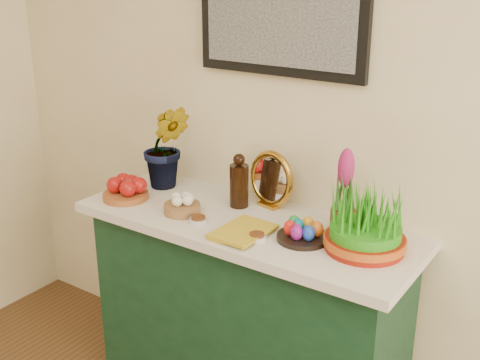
# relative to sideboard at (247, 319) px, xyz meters

# --- Properties ---
(sideboard) EXTENTS (1.30, 0.45, 0.85)m
(sideboard) POSITION_rel_sideboard_xyz_m (0.00, 0.00, 0.00)
(sideboard) COLOR #163E24
(sideboard) RESTS_ON ground
(tablecloth) EXTENTS (1.40, 0.55, 0.04)m
(tablecloth) POSITION_rel_sideboard_xyz_m (0.00, 0.00, 0.45)
(tablecloth) COLOR silver
(tablecloth) RESTS_ON sideboard
(hyacinth_green) EXTENTS (0.33, 0.33, 0.51)m
(hyacinth_green) POSITION_rel_sideboard_xyz_m (-0.50, 0.10, 0.72)
(hyacinth_green) COLOR #2F6A21
(hyacinth_green) RESTS_ON tablecloth
(apple_bowl) EXTENTS (0.24, 0.24, 0.10)m
(apple_bowl) POSITION_rel_sideboard_xyz_m (-0.55, -0.12, 0.51)
(apple_bowl) COLOR #9A5125
(apple_bowl) RESTS_ON tablecloth
(garlic_basket) EXTENTS (0.19, 0.19, 0.08)m
(garlic_basket) POSITION_rel_sideboard_xyz_m (-0.25, -0.10, 0.50)
(garlic_basket) COLOR #99643D
(garlic_basket) RESTS_ON tablecloth
(vinegar_cruet) EXTENTS (0.08, 0.08, 0.23)m
(vinegar_cruet) POSITION_rel_sideboard_xyz_m (-0.10, 0.09, 0.57)
(vinegar_cruet) COLOR black
(vinegar_cruet) RESTS_ON tablecloth
(mirror) EXTENTS (0.24, 0.11, 0.24)m
(mirror) POSITION_rel_sideboard_xyz_m (0.01, 0.17, 0.58)
(mirror) COLOR #BB872D
(mirror) RESTS_ON tablecloth
(book) EXTENTS (0.17, 0.24, 0.03)m
(book) POSITION_rel_sideboard_xyz_m (-0.02, -0.13, 0.48)
(book) COLOR gold
(book) RESTS_ON tablecloth
(spice_dish_left) EXTENTS (0.07, 0.07, 0.03)m
(spice_dish_left) POSITION_rel_sideboard_xyz_m (-0.14, -0.14, 0.48)
(spice_dish_left) COLOR silver
(spice_dish_left) RESTS_ON tablecloth
(spice_dish_right) EXTENTS (0.07, 0.07, 0.03)m
(spice_dish_right) POSITION_rel_sideboard_xyz_m (0.14, -0.14, 0.48)
(spice_dish_right) COLOR silver
(spice_dish_right) RESTS_ON tablecloth
(egg_plate) EXTENTS (0.20, 0.20, 0.08)m
(egg_plate) POSITION_rel_sideboard_xyz_m (0.27, -0.05, 0.50)
(egg_plate) COLOR black
(egg_plate) RESTS_ON tablecloth
(hyacinth_pink) EXTENTS (0.10, 0.10, 0.32)m
(hyacinth_pink) POSITION_rel_sideboard_xyz_m (0.35, 0.13, 0.61)
(hyacinth_pink) COLOR brown
(hyacinth_pink) RESTS_ON tablecloth
(wheatgrass_sabzeh) EXTENTS (0.29, 0.29, 0.24)m
(wheatgrass_sabzeh) POSITION_rel_sideboard_xyz_m (0.50, 0.01, 0.57)
(wheatgrass_sabzeh) COLOR maroon
(wheatgrass_sabzeh) RESTS_ON tablecloth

